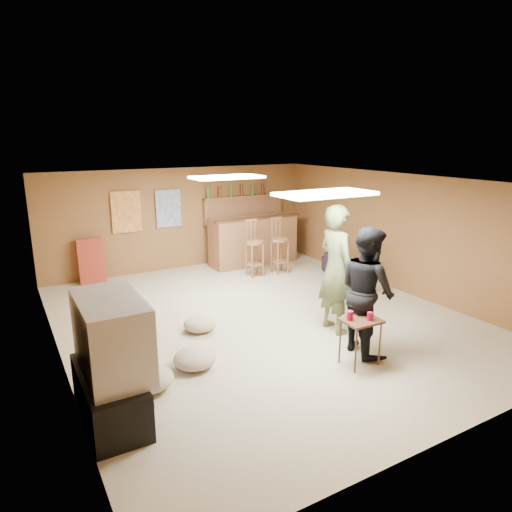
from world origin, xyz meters
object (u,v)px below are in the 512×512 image
tv_body (112,336)px  sofa (346,269)px  person_black (367,290)px  tray_table (360,342)px  bar_counter (253,240)px  person_olive (336,269)px

tv_body → sofa: 5.76m
person_black → tray_table: 0.69m
bar_counter → tv_body: bearing=-133.0°
bar_counter → person_olive: (-0.78, -3.85, 0.41)m
bar_counter → person_olive: bearing=-101.4°
tv_body → sofa: size_ratio=0.70×
tv_body → sofa: (5.18, 2.43, -0.67)m
person_black → sofa: (1.89, 2.59, -0.64)m
person_olive → sofa: 2.68m
tv_body → bar_counter: tv_body is taller
tray_table → person_black: bearing=39.2°
bar_counter → person_olive: 3.95m
person_olive → tray_table: size_ratio=3.12×
person_black → tray_table: bearing=137.7°
bar_counter → tray_table: bar_counter is taller
person_olive → person_black: bearing=174.9°
bar_counter → tray_table: bearing=-103.7°
person_black → sofa: bearing=-27.6°
bar_counter → tray_table: size_ratio=3.26×
tv_body → sofa: bearing=25.1°
tv_body → tray_table: 3.06m
bar_counter → sofa: bar_counter is taller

